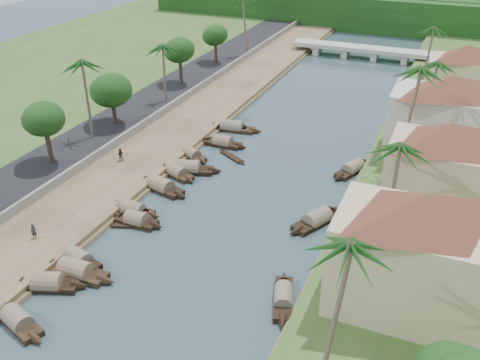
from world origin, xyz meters
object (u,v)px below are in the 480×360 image
at_px(sampan_0, 18,321).
at_px(sampan_1, 48,284).
at_px(person_near, 34,231).
at_px(bridge, 361,50).
at_px(building_near, 414,252).

distance_m(sampan_0, sampan_1, 4.61).
bearing_deg(sampan_0, person_near, 143.35).
xyz_separation_m(sampan_0, person_near, (-6.23, 9.12, 1.19)).
xyz_separation_m(bridge, sampan_0, (-9.01, -87.00, -1.31)).
distance_m(sampan_1, person_near, 7.17).
relative_size(bridge, sampan_1, 3.75).
xyz_separation_m(sampan_1, person_near, (-5.39, 4.59, 1.18)).
bearing_deg(sampan_0, building_near, 43.91).
bearing_deg(bridge, sampan_0, -95.91).
relative_size(building_near, person_near, 9.29).
xyz_separation_m(bridge, sampan_1, (-9.85, -82.47, -1.31)).
bearing_deg(sampan_0, sampan_1, 119.60).
relative_size(building_near, sampan_0, 1.98).
xyz_separation_m(building_near, sampan_1, (-28.85, -8.47, -5.97)).
height_order(bridge, sampan_0, bridge).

